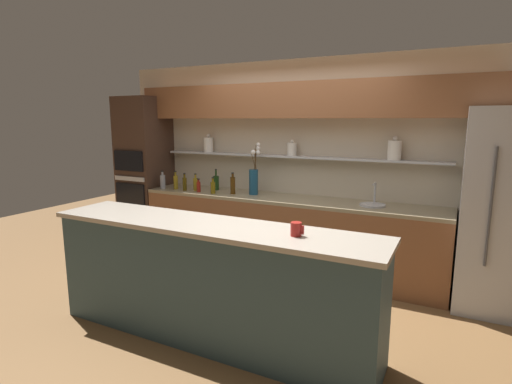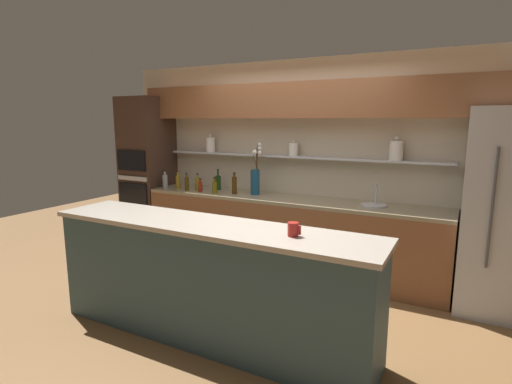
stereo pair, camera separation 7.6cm
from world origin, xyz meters
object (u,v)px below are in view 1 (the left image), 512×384
object	(u,v)px
sink_fixture	(373,204)
flower_vase	(254,177)
bottle_oil_0	(213,187)
bottle_oil_5	(176,182)
bottle_oil_4	(185,183)
refrigerator	(504,212)
bottle_wine_3	(216,182)
bottle_spirit_6	(163,181)
bottle_oil_7	(196,184)
oven_tower	(145,173)
bottle_spirit_1	(233,185)
bottle_sauce_2	(199,186)
coffee_mug	(296,229)

from	to	relation	value
sink_fixture	flower_vase	bearing A→B (deg)	179.83
bottle_oil_0	bottle_oil_5	xyz separation A→B (m)	(-0.64, 0.06, 0.02)
bottle_oil_4	refrigerator	bearing A→B (deg)	1.67
bottle_wine_3	bottle_spirit_6	world-z (taller)	bottle_wine_3
bottle_wine_3	bottle_oil_7	world-z (taller)	bottle_wine_3
refrigerator	bottle_oil_0	bearing A→B (deg)	-177.67
refrigerator	bottle_oil_7	world-z (taller)	refrigerator
oven_tower	bottle_spirit_1	size ratio (longest dim) A/B	7.83
bottle_oil_7	bottle_wine_3	bearing A→B (deg)	36.33
bottle_oil_7	bottle_oil_4	bearing A→B (deg)	-151.77
bottle_oil_0	bottle_oil_5	bearing A→B (deg)	175.04
bottle_oil_5	bottle_oil_7	distance (m)	0.31
flower_vase	bottle_oil_5	world-z (taller)	flower_vase
refrigerator	bottle_oil_0	size ratio (longest dim) A/B	9.25
refrigerator	sink_fixture	world-z (taller)	refrigerator
bottle_oil_0	bottle_oil_7	world-z (taller)	bottle_oil_7
bottle_sauce_2	bottle_oil_0	bearing A→B (deg)	-4.61
flower_vase	bottle_spirit_1	xyz separation A→B (m)	(-0.26, -0.09, -0.10)
bottle_spirit_1	bottle_spirit_6	world-z (taller)	bottle_spirit_1
bottle_oil_4	sink_fixture	bearing A→B (deg)	3.65
flower_vase	bottle_oil_5	distance (m)	1.16
bottle_oil_0	bottle_spirit_6	world-z (taller)	bottle_spirit_6
flower_vase	bottle_spirit_1	size ratio (longest dim) A/B	2.37
bottle_oil_7	bottle_sauce_2	bearing A→B (deg)	-36.57
oven_tower	bottle_oil_4	size ratio (longest dim) A/B	9.20
bottle_oil_5	bottle_oil_7	world-z (taller)	bottle_oil_5
bottle_oil_7	coffee_mug	bearing A→B (deg)	-38.98
coffee_mug	sink_fixture	bearing A→B (deg)	83.36
oven_tower	bottle_wine_3	world-z (taller)	oven_tower
flower_vase	bottle_oil_4	bearing A→B (deg)	-170.57
bottle_spirit_1	bottle_wine_3	xyz separation A→B (m)	(-0.36, 0.17, -0.02)
flower_vase	bottle_oil_5	size ratio (longest dim) A/B	2.62
flower_vase	oven_tower	bearing A→B (deg)	-179.47
sink_fixture	bottle_oil_4	xyz separation A→B (m)	(-2.46, -0.16, 0.07)
flower_vase	bottle_spirit_6	xyz separation A→B (m)	(-1.34, -0.16, -0.12)
refrigerator	sink_fixture	xyz separation A→B (m)	(-1.24, 0.05, -0.05)
oven_tower	bottle_oil_0	world-z (taller)	oven_tower
bottle_oil_4	bottle_oil_5	xyz separation A→B (m)	(-0.18, 0.03, 0.01)
bottle_spirit_1	bottle_oil_0	bearing A→B (deg)	-159.44
refrigerator	bottle_spirit_6	size ratio (longest dim) A/B	8.05
bottle_spirit_1	bottle_wine_3	bearing A→B (deg)	155.31
sink_fixture	bottle_sauce_2	distance (m)	2.23
bottle_wine_3	flower_vase	bearing A→B (deg)	-6.65
bottle_oil_0	bottle_oil_7	bearing A→B (deg)	164.56
refrigerator	flower_vase	distance (m)	2.73
bottle_wine_3	bottle_spirit_1	bearing A→B (deg)	-24.69
refrigerator	bottle_spirit_1	bearing A→B (deg)	-179.24
bottle_oil_4	bottle_spirit_1	bearing A→B (deg)	5.46
bottle_sauce_2	bottle_spirit_6	distance (m)	0.60
bottle_oil_0	bottle_oil_5	distance (m)	0.65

